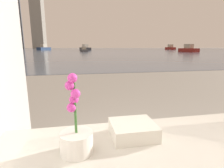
% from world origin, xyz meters
% --- Properties ---
extents(potted_orchid, '(0.15, 0.15, 0.39)m').
position_xyz_m(potted_orchid, '(-0.44, 0.80, 0.67)').
color(potted_orchid, silver).
rests_on(potted_orchid, bathtub).
extents(towel_stack, '(0.24, 0.22, 0.08)m').
position_xyz_m(towel_stack, '(-0.13, 0.90, 0.62)').
color(towel_stack, silver).
rests_on(towel_stack, bathtub).
extents(harbor_water, '(180.00, 110.00, 0.01)m').
position_xyz_m(harbor_water, '(0.00, 62.00, 0.01)').
color(harbor_water, slate).
rests_on(harbor_water, ground_plane).
extents(harbor_boat_0, '(1.80, 4.90, 1.82)m').
position_xyz_m(harbor_boat_0, '(31.62, 57.80, 0.65)').
color(harbor_boat_0, maroon).
rests_on(harbor_boat_0, harbor_water).
extents(harbor_boat_1, '(2.22, 4.37, 1.57)m').
position_xyz_m(harbor_boat_1, '(21.21, 31.88, 0.56)').
color(harbor_boat_1, maroon).
rests_on(harbor_boat_1, harbor_water).
extents(harbor_boat_2, '(3.24, 4.88, 1.73)m').
position_xyz_m(harbor_boat_2, '(1.68, 52.05, 0.62)').
color(harbor_boat_2, '#2D2D33').
rests_on(harbor_boat_2, harbor_water).
extents(harbor_boat_3, '(3.79, 4.98, 1.80)m').
position_xyz_m(harbor_boat_3, '(-10.82, 58.65, 0.64)').
color(harbor_boat_3, navy).
rests_on(harbor_boat_3, harbor_water).
extents(harbor_boat_4, '(1.52, 2.95, 1.06)m').
position_xyz_m(harbor_boat_4, '(0.80, 37.54, 0.38)').
color(harbor_boat_4, '#4C4C51').
rests_on(harbor_boat_4, harbor_water).
extents(skyline_tower_2, '(6.33, 12.19, 53.04)m').
position_xyz_m(skyline_tower_2, '(-23.44, 118.00, 26.52)').
color(skyline_tower_2, gray).
rests_on(skyline_tower_2, ground_plane).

